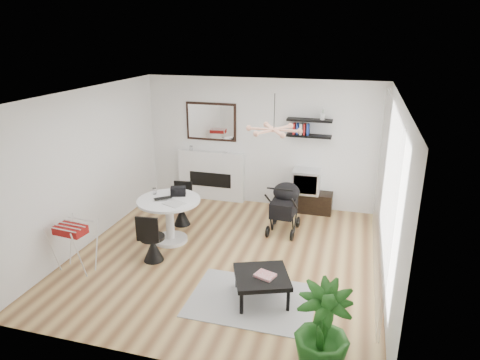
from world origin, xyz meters
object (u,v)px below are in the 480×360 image
(fireplace, at_px, (211,170))
(stroller, at_px, (284,209))
(crt_tv, at_px, (306,181))
(drying_rack, at_px, (75,246))
(coffee_table, at_px, (262,277))
(potted_plant, at_px, (322,330))
(tv_console, at_px, (305,201))
(dining_table, at_px, (170,214))

(fireplace, relative_size, stroller, 2.11)
(crt_tv, relative_size, drying_rack, 0.68)
(stroller, relative_size, coffee_table, 1.07)
(drying_rack, relative_size, potted_plant, 0.75)
(fireplace, height_order, tv_console, fireplace)
(fireplace, height_order, potted_plant, fireplace)
(stroller, height_order, potted_plant, potted_plant)
(fireplace, relative_size, potted_plant, 1.99)
(coffee_table, bearing_deg, drying_rack, -179.30)
(fireplace, distance_m, dining_table, 2.16)
(drying_rack, xyz_separation_m, stroller, (2.88, 2.31, 0.01))
(dining_table, bearing_deg, fireplace, 89.21)
(stroller, bearing_deg, crt_tv, 77.88)
(dining_table, height_order, stroller, stroller)
(stroller, bearing_deg, dining_table, -149.95)
(potted_plant, bearing_deg, drying_rack, 164.16)
(fireplace, distance_m, coffee_table, 3.97)
(fireplace, height_order, crt_tv, fireplace)
(potted_plant, bearing_deg, dining_table, 140.02)
(crt_tv, bearing_deg, tv_console, 163.47)
(crt_tv, xyz_separation_m, dining_table, (-2.15, -2.03, -0.13))
(stroller, distance_m, potted_plant, 3.57)
(dining_table, bearing_deg, tv_console, 43.47)
(tv_console, distance_m, stroller, 1.10)
(crt_tv, bearing_deg, coffee_table, -93.14)
(tv_console, bearing_deg, coffee_table, -92.95)
(tv_console, distance_m, dining_table, 2.97)
(drying_rack, bearing_deg, stroller, 44.81)
(stroller, bearing_deg, tv_console, 78.50)
(dining_table, bearing_deg, coffee_table, -33.17)
(tv_console, bearing_deg, drying_rack, -133.14)
(fireplace, height_order, coffee_table, fireplace)
(fireplace, xyz_separation_m, crt_tv, (2.12, -0.13, -0.02))
(coffee_table, bearing_deg, crt_tv, 86.86)
(tv_console, distance_m, drying_rack, 4.60)
(tv_console, relative_size, coffee_table, 1.18)
(tv_console, distance_m, coffee_table, 3.32)
(tv_console, distance_m, crt_tv, 0.45)
(drying_rack, bearing_deg, coffee_table, 6.81)
(crt_tv, height_order, potted_plant, potted_plant)
(tv_console, bearing_deg, stroller, -103.87)
(tv_console, height_order, potted_plant, potted_plant)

